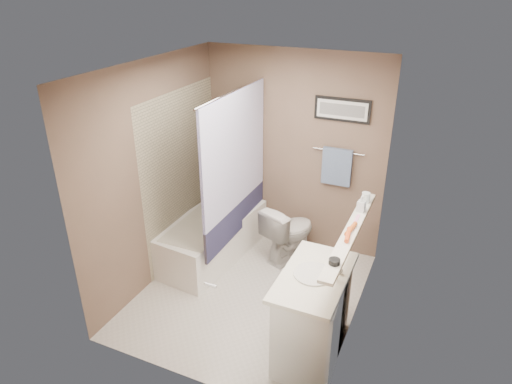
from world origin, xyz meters
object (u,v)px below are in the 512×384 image
at_px(vanity, 313,316).
at_px(glass_jar, 366,198).
at_px(bathtub, 211,237).
at_px(hair_brush_front, 348,235).
at_px(toilet, 289,232).
at_px(hair_brush_back, 351,229).
at_px(soap_bottle, 362,204).
at_px(candle_bowl_near, 334,262).

xyz_separation_m(vanity, glass_jar, (0.19, 0.97, 0.77)).
bearing_deg(bathtub, vanity, -26.63).
bearing_deg(vanity, hair_brush_front, 51.11).
height_order(vanity, hair_brush_front, hair_brush_front).
relative_size(toilet, hair_brush_back, 3.18).
relative_size(glass_jar, soap_bottle, 0.63).
bearing_deg(candle_bowl_near, hair_brush_front, 90.00).
height_order(toilet, hair_brush_back, hair_brush_back).
height_order(vanity, soap_bottle, soap_bottle).
bearing_deg(hair_brush_front, toilet, 129.37).
distance_m(toilet, candle_bowl_near, 1.95).
bearing_deg(hair_brush_back, bathtub, 159.83).
distance_m(bathtub, soap_bottle, 2.04).
height_order(hair_brush_back, glass_jar, glass_jar).
xyz_separation_m(toilet, glass_jar, (0.91, -0.40, 0.82)).
relative_size(hair_brush_front, glass_jar, 2.20).
bearing_deg(glass_jar, hair_brush_front, -90.00).
bearing_deg(candle_bowl_near, hair_brush_back, 90.00).
bearing_deg(bathtub, soap_bottle, -2.25).
xyz_separation_m(bathtub, hair_brush_front, (1.79, -0.76, 0.89)).
height_order(vanity, candle_bowl_near, candle_bowl_near).
xyz_separation_m(hair_brush_back, soap_bottle, (0.00, 0.40, 0.06)).
distance_m(bathtub, candle_bowl_near, 2.32).
xyz_separation_m(candle_bowl_near, hair_brush_back, (0.00, 0.54, 0.00)).
height_order(bathtub, glass_jar, glass_jar).
distance_m(hair_brush_front, glass_jar, 0.71).
bearing_deg(vanity, soap_bottle, 73.18).
bearing_deg(vanity, glass_jar, 75.98).
xyz_separation_m(bathtub, candle_bowl_near, (1.79, -1.19, 0.89)).
distance_m(bathtub, toilet, 0.95).
relative_size(bathtub, hair_brush_front, 6.82).
relative_size(toilet, candle_bowl_near, 7.77).
bearing_deg(glass_jar, soap_bottle, -90.00).
bearing_deg(glass_jar, candle_bowl_near, -90.00).
bearing_deg(hair_brush_front, vanity, -125.66).
xyz_separation_m(vanity, soap_bottle, (0.19, 0.77, 0.79)).
relative_size(bathtub, soap_bottle, 9.52).
bearing_deg(glass_jar, toilet, 156.49).
relative_size(bathtub, hair_brush_back, 6.82).
bearing_deg(bathtub, hair_brush_front, -17.24).
bearing_deg(hair_brush_back, soap_bottle, 90.00).
bearing_deg(vanity, toilet, 114.71).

